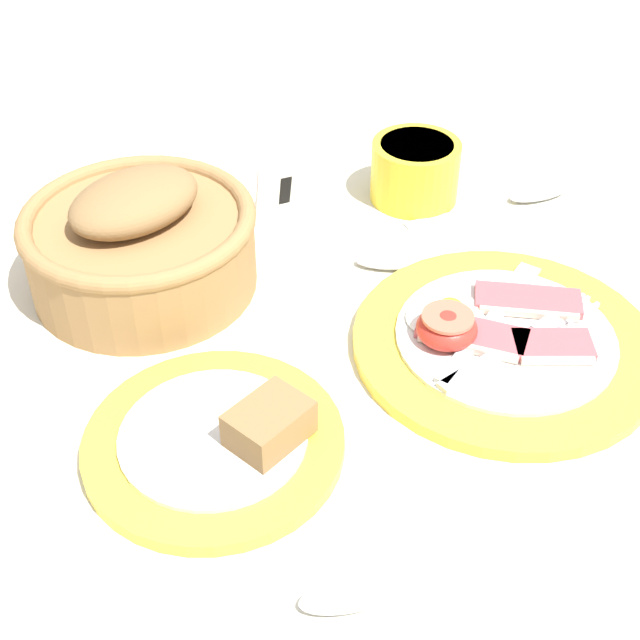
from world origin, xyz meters
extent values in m
plane|color=beige|center=(0.00, 0.00, 0.00)|extent=(3.00, 3.00, 0.00)
cylinder|color=yellow|center=(0.10, 0.00, 0.01)|extent=(0.26, 0.26, 0.01)
cylinder|color=silver|center=(0.10, 0.00, 0.01)|extent=(0.19, 0.19, 0.00)
cube|color=#BC5156|center=(0.14, 0.03, 0.02)|extent=(0.10, 0.08, 0.01)
cube|color=beige|center=(0.13, 0.01, 0.02)|extent=(0.08, 0.06, 0.01)
cube|color=#BC5156|center=(0.12, -0.03, 0.02)|extent=(0.07, 0.06, 0.01)
cube|color=beige|center=(0.11, -0.05, 0.02)|extent=(0.06, 0.04, 0.01)
cube|color=#BC5156|center=(0.07, 0.01, 0.02)|extent=(0.09, 0.09, 0.01)
cube|color=beige|center=(0.06, 0.00, 0.02)|extent=(0.07, 0.07, 0.01)
ellipsoid|color=red|center=(0.05, 0.02, 0.03)|extent=(0.05, 0.05, 0.03)
cylinder|color=#DB664C|center=(0.05, 0.02, 0.04)|extent=(0.04, 0.04, 0.00)
ellipsoid|color=white|center=(0.07, 0.04, 0.02)|extent=(0.07, 0.06, 0.01)
ellipsoid|color=yellow|center=(0.07, 0.04, 0.03)|extent=(0.02, 0.02, 0.01)
cube|color=silver|center=(0.06, -0.02, 0.02)|extent=(0.11, 0.03, 0.00)
cube|color=silver|center=(0.14, -0.01, 0.02)|extent=(0.03, 0.02, 0.00)
cube|color=silver|center=(0.17, -0.01, 0.02)|extent=(0.04, 0.01, 0.00)
cube|color=silver|center=(0.17, 0.00, 0.02)|extent=(0.04, 0.01, 0.00)
cube|color=silver|center=(0.17, 0.01, 0.02)|extent=(0.04, 0.01, 0.00)
cube|color=silver|center=(0.06, 0.00, 0.02)|extent=(0.10, 0.06, 0.00)
cube|color=#9EA0A5|center=(0.14, 0.05, 0.02)|extent=(0.08, 0.05, 0.00)
cylinder|color=yellow|center=(-0.17, 0.01, 0.01)|extent=(0.20, 0.20, 0.01)
cylinder|color=silver|center=(-0.17, 0.01, 0.01)|extent=(0.14, 0.14, 0.00)
cube|color=olive|center=(-0.13, -0.01, 0.03)|extent=(0.07, 0.06, 0.03)
cylinder|color=yellow|center=(0.16, 0.25, 0.03)|extent=(0.09, 0.09, 0.06)
cylinder|color=white|center=(0.16, 0.25, 0.06)|extent=(0.08, 0.08, 0.01)
cylinder|color=olive|center=(-0.14, 0.24, 0.04)|extent=(0.21, 0.21, 0.07)
torus|color=olive|center=(-0.14, 0.24, 0.07)|extent=(0.21, 0.21, 0.02)
ellipsoid|color=olive|center=(-0.14, 0.24, 0.09)|extent=(0.15, 0.12, 0.04)
cube|color=white|center=(0.02, 0.26, 0.04)|extent=(0.06, 0.03, 0.07)
cube|color=white|center=(0.02, 0.29, 0.04)|extent=(0.06, 0.03, 0.07)
cube|color=black|center=(0.02, 0.26, 0.04)|extent=(0.01, 0.01, 0.04)
cube|color=silver|center=(0.18, 0.19, 0.00)|extent=(0.11, 0.02, 0.01)
ellipsoid|color=silver|center=(0.28, 0.18, 0.01)|extent=(0.07, 0.03, 0.01)
cube|color=silver|center=(-0.24, -0.12, 0.00)|extent=(0.11, 0.04, 0.01)
ellipsoid|color=silver|center=(-0.14, -0.15, 0.01)|extent=(0.07, 0.04, 0.01)
cube|color=silver|center=(-0.01, 0.20, 0.00)|extent=(0.10, 0.06, 0.01)
ellipsoid|color=silver|center=(0.08, 0.15, 0.01)|extent=(0.07, 0.06, 0.01)
camera|label=1|loc=(-0.32, -0.43, 0.51)|focal=50.00mm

